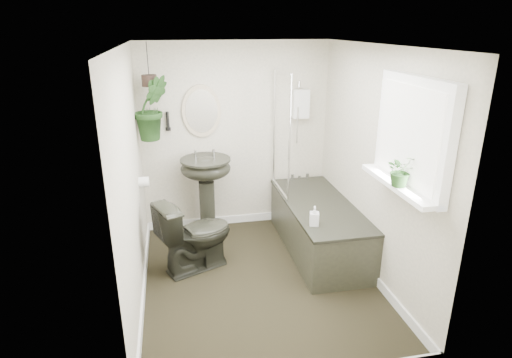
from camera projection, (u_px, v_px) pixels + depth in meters
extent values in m
cube|color=black|center=(259.00, 281.00, 4.38)|extent=(2.30, 2.80, 0.02)
cube|color=white|center=(260.00, 44.00, 3.59)|extent=(2.30, 2.80, 0.02)
cube|color=beige|center=(236.00, 137.00, 5.28)|extent=(2.30, 0.02, 2.30)
cube|color=beige|center=(305.00, 247.00, 2.68)|extent=(2.30, 0.02, 2.30)
cube|color=beige|center=(131.00, 183.00, 3.77)|extent=(0.02, 2.80, 2.30)
cube|color=beige|center=(375.00, 167.00, 4.20)|extent=(0.02, 2.80, 2.30)
cube|color=white|center=(259.00, 276.00, 4.36)|extent=(2.30, 2.80, 0.10)
cube|color=white|center=(301.00, 104.00, 5.23)|extent=(0.20, 0.10, 0.35)
ellipsoid|color=#C7B493|center=(202.00, 111.00, 5.05)|extent=(0.46, 0.03, 0.62)
cylinder|color=black|center=(168.00, 121.00, 5.00)|extent=(0.04, 0.04, 0.22)
cylinder|color=white|center=(144.00, 182.00, 4.51)|extent=(0.11, 0.11, 0.11)
cube|color=white|center=(413.00, 134.00, 3.37)|extent=(0.08, 1.00, 0.90)
cube|color=white|center=(398.00, 185.00, 3.50)|extent=(0.18, 1.00, 0.04)
cube|color=white|center=(407.00, 134.00, 3.36)|extent=(0.01, 0.86, 0.76)
imported|color=black|center=(196.00, 234.00, 4.48)|extent=(0.89, 0.71, 0.79)
imported|color=black|center=(401.00, 170.00, 3.37)|extent=(0.26, 0.23, 0.26)
imported|color=black|center=(152.00, 108.00, 4.63)|extent=(0.46, 0.41, 0.71)
imported|color=black|center=(314.00, 216.00, 4.23)|extent=(0.11, 0.11, 0.20)
cylinder|color=black|center=(149.00, 81.00, 4.53)|extent=(0.16, 0.16, 0.12)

